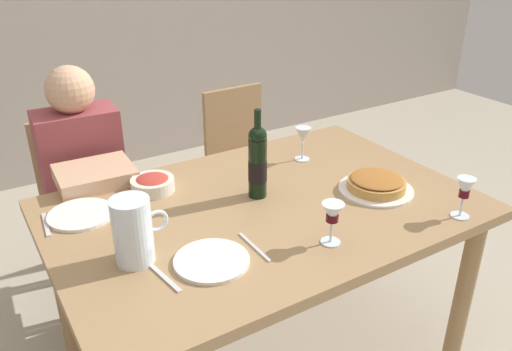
{
  "coord_description": "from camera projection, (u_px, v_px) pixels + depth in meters",
  "views": [
    {
      "loc": [
        -0.88,
        -1.37,
        1.67
      ],
      "look_at": [
        -0.01,
        0.04,
        0.86
      ],
      "focal_mm": 36.3,
      "sensor_mm": 36.0,
      "label": 1
    }
  ],
  "objects": [
    {
      "name": "dining_table",
      "position": [
        264.0,
        226.0,
        1.91
      ],
      "size": [
        1.5,
        1.0,
        0.76
      ],
      "color": "#9E7A51",
      "rests_on": "ground"
    },
    {
      "name": "spoon_right_setting",
      "position": [
        165.0,
        278.0,
        1.48
      ],
      "size": [
        0.04,
        0.16,
        0.0
      ],
      "primitive_type": "cube",
      "rotation": [
        0.0,
        0.0,
        1.72
      ],
      "color": "silver",
      "rests_on": "dining_table"
    },
    {
      "name": "knife_left_setting",
      "position": [
        123.0,
        204.0,
        1.86
      ],
      "size": [
        0.02,
        0.18,
        0.0
      ],
      "primitive_type": "cube",
      "rotation": [
        0.0,
        0.0,
        1.61
      ],
      "color": "silver",
      "rests_on": "dining_table"
    },
    {
      "name": "dinner_plate_left_setting",
      "position": [
        81.0,
        214.0,
        1.79
      ],
      "size": [
        0.23,
        0.23,
        0.01
      ],
      "primitive_type": "cylinder",
      "color": "white",
      "rests_on": "dining_table"
    },
    {
      "name": "wine_glass_centre",
      "position": [
        332.0,
        215.0,
        1.6
      ],
      "size": [
        0.07,
        0.07,
        0.14
      ],
      "color": "silver",
      "rests_on": "dining_table"
    },
    {
      "name": "water_pitcher",
      "position": [
        133.0,
        235.0,
        1.52
      ],
      "size": [
        0.17,
        0.12,
        0.21
      ],
      "color": "silver",
      "rests_on": "dining_table"
    },
    {
      "name": "chair_right",
      "position": [
        243.0,
        157.0,
        2.89
      ],
      "size": [
        0.41,
        0.41,
        0.87
      ],
      "rotation": [
        0.0,
        0.0,
        3.17
      ],
      "color": "#9E7A51",
      "rests_on": "ground"
    },
    {
      "name": "fork_left_setting",
      "position": [
        46.0,
        225.0,
        1.74
      ],
      "size": [
        0.03,
        0.16,
        0.0
      ],
      "primitive_type": "cube",
      "rotation": [
        0.0,
        0.0,
        1.47
      ],
      "color": "silver",
      "rests_on": "dining_table"
    },
    {
      "name": "salad_bowl",
      "position": [
        153.0,
        183.0,
        1.95
      ],
      "size": [
        0.16,
        0.16,
        0.06
      ],
      "color": "silver",
      "rests_on": "dining_table"
    },
    {
      "name": "dinner_plate_right_setting",
      "position": [
        212.0,
        261.0,
        1.55
      ],
      "size": [
        0.23,
        0.23,
        0.01
      ],
      "primitive_type": "cylinder",
      "color": "white",
      "rests_on": "dining_table"
    },
    {
      "name": "diner_left",
      "position": [
        91.0,
        197.0,
        2.22
      ],
      "size": [
        0.35,
        0.51,
        1.16
      ],
      "rotation": [
        0.0,
        0.0,
        3.09
      ],
      "color": "#8E3D42",
      "rests_on": "ground"
    },
    {
      "name": "wine_bottle",
      "position": [
        258.0,
        162.0,
        1.87
      ],
      "size": [
        0.07,
        0.07,
        0.34
      ],
      "color": "black",
      "rests_on": "dining_table"
    },
    {
      "name": "knife_right_setting",
      "position": [
        254.0,
        247.0,
        1.62
      ],
      "size": [
        0.01,
        0.18,
        0.0
      ],
      "primitive_type": "cube",
      "rotation": [
        0.0,
        0.0,
        1.57
      ],
      "color": "silver",
      "rests_on": "dining_table"
    },
    {
      "name": "chair_left",
      "position": [
        83.0,
        198.0,
        2.46
      ],
      "size": [
        0.42,
        0.42,
        0.87
      ],
      "rotation": [
        0.0,
        0.0,
        3.09
      ],
      "color": "#9E7A51",
      "rests_on": "ground"
    },
    {
      "name": "wine_glass_left_diner",
      "position": [
        303.0,
        136.0,
        2.18
      ],
      "size": [
        0.07,
        0.07,
        0.15
      ],
      "color": "silver",
      "rests_on": "dining_table"
    },
    {
      "name": "wine_glass_right_diner",
      "position": [
        465.0,
        190.0,
        1.75
      ],
      "size": [
        0.06,
        0.06,
        0.15
      ],
      "color": "silver",
      "rests_on": "dining_table"
    },
    {
      "name": "baked_tart",
      "position": [
        376.0,
        184.0,
        1.95
      ],
      "size": [
        0.28,
        0.28,
        0.06
      ],
      "color": "white",
      "rests_on": "dining_table"
    }
  ]
}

